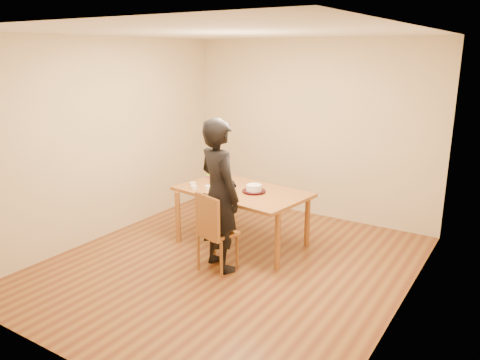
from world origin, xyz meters
The scene contains 16 objects.
room_shell centered at (0.00, 0.34, 1.35)m, with size 4.00×4.50×2.70m.
dining_table centered at (-0.21, 0.62, 0.73)m, with size 1.68×1.00×0.04m, color brown.
dining_chair centered at (-0.06, -0.15, 0.45)m, with size 0.38×0.38×0.04m, color brown.
cake_plate centered at (-0.03, 0.63, 0.76)m, with size 0.30×0.30×0.02m, color red.
cake centered at (-0.03, 0.63, 0.81)m, with size 0.20×0.20×0.06m, color white.
frosting_dome centered at (-0.03, 0.63, 0.85)m, with size 0.20×0.20×0.03m, color white.
frosting_tub centered at (-0.33, 0.23, 0.79)m, with size 0.09×0.09×0.08m, color white.
frosting_lid centered at (-0.39, 0.16, 0.76)m, with size 0.10×0.10×0.01m, color #1B53B1.
frosting_dollop centered at (-0.39, 0.16, 0.77)m, with size 0.04×0.04×0.02m, color white.
ramekin_green centered at (-0.79, 0.35, 0.77)m, with size 0.08×0.08×0.04m, color white.
ramekin_yellow centered at (-0.62, 0.44, 0.77)m, with size 0.09×0.09×0.04m, color white.
ramekin_multi centered at (-0.89, 0.45, 0.77)m, with size 0.08×0.08×0.04m, color white.
candy_box_pink centered at (-0.92, 0.90, 0.76)m, with size 0.14×0.07×0.02m, color #C52E95.
candy_box_green centered at (-0.92, 0.90, 0.78)m, with size 0.14×0.07×0.02m, color green.
spatula centered at (-0.47, 0.23, 0.75)m, with size 0.15×0.01×0.01m, color black.
person centered at (-0.06, -0.11, 0.90)m, with size 0.65×0.43×1.80m, color black.
Camera 1 is at (2.91, -4.32, 2.50)m, focal length 35.00 mm.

